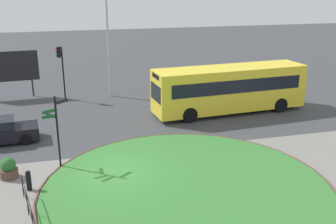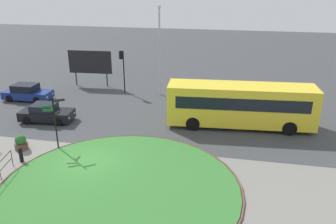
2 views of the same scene
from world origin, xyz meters
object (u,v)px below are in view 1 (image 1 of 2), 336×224
Objects in this scene: bus_yellow at (230,88)px; lamppost_tall at (108,41)px; car_near_lane at (1,132)px; billboard_left at (8,67)px; bollard_foreground at (29,180)px; planter_near_signpost at (9,169)px; traffic_light_near at (61,61)px; signpost_directional at (56,125)px.

bus_yellow is 9.99m from lamppost_tall.
car_near_lane is 9.75m from billboard_left.
billboard_left is (-2.24, 15.68, 1.93)m from bollard_foreground.
billboard_left is 4.41× the size of planter_near_signpost.
bus_yellow is at bearing 145.36° from traffic_light_near.
signpost_directional is at bearing -107.99° from lamppost_tall.
signpost_directional is at bearing 82.55° from traffic_light_near.
lamppost_tall is at bearing -43.98° from bus_yellow.
bollard_foreground is 0.94× the size of planter_near_signpost.
traffic_light_near is 13.18m from planter_near_signpost.
bollard_foreground is at bearing -85.97° from billboard_left.
signpost_directional is 12.88m from bus_yellow.
car_near_lane is 4.73m from planter_near_signpost.
lamppost_tall is (-7.40, 6.16, 2.67)m from bus_yellow.
lamppost_tall is 8.07× the size of planter_near_signpost.
traffic_light_near is (3.48, 8.03, 2.31)m from car_near_lane.
bus_yellow is 15.17m from planter_near_signpost.
traffic_light_near is (0.37, 12.13, 0.78)m from signpost_directional.
bus_yellow is at bearing 2.72° from car_near_lane.
lamppost_tall is (3.96, 12.21, 2.19)m from signpost_directional.
bus_yellow is 16.74m from billboard_left.
signpost_directional is 0.44× the size of lamppost_tall.
planter_near_signpost is at bearing -166.26° from signpost_directional.
signpost_directional reaches higher than planter_near_signpost.
lamppost_tall is (7.07, 8.11, 3.72)m from car_near_lane.
bollard_foreground is 1.75m from planter_near_signpost.
billboard_left reaches higher than car_near_lane.
bus_yellow is at bearing 28.03° from signpost_directional.
lamppost_tall is 7.88m from billboard_left.
traffic_light_near reaches higher than planter_near_signpost.
billboard_left is at bearing 98.15° from bollard_foreground.
car_near_lane reaches higher than planter_near_signpost.
lamppost_tall reaches higher than bus_yellow.
bus_yellow is 12.62m from traffic_light_near.
planter_near_signpost is (1.28, -14.22, -1.96)m from billboard_left.
bollard_foreground is 15.96m from billboard_left.
billboard_left is at bearing 104.47° from signpost_directional.
lamppost_tall is at bearing 43.96° from car_near_lane.
car_near_lane is (-14.47, -1.95, -1.05)m from bus_yellow.
traffic_light_near is 4.23m from billboard_left.
planter_near_signpost is (-2.25, -0.55, -1.72)m from signpost_directional.
bollard_foreground is 15.04m from bus_yellow.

